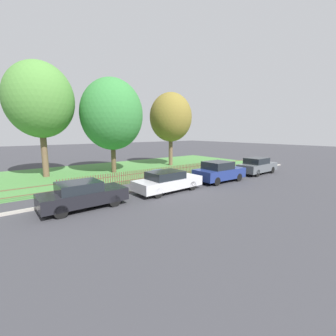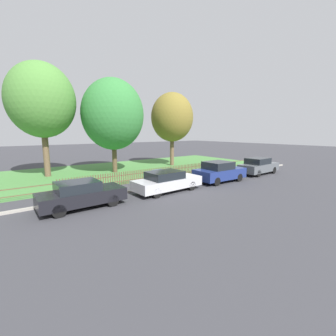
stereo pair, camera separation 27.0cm
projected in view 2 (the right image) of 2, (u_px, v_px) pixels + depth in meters
ground_plane at (168, 186)px, 15.54m from camera, size 120.00×120.00×0.00m
kerb_stone at (167, 185)px, 15.61m from camera, size 31.92×0.20×0.12m
grass_strip at (119, 170)px, 21.97m from camera, size 31.92×11.74×0.01m
park_fence at (151, 174)px, 17.26m from camera, size 31.92×0.05×0.92m
parked_car_silver_hatchback at (81, 194)px, 10.99m from camera, size 4.05×1.75×1.33m
parked_car_black_saloon at (167, 181)px, 14.00m from camera, size 4.51×1.84×1.30m
parked_car_navy_estate at (219, 172)px, 16.78m from camera, size 3.99×1.97×1.52m
parked_car_red_compact at (258, 166)px, 19.81m from camera, size 4.24×1.78×1.45m
covered_motorcycle at (157, 175)px, 15.98m from camera, size 1.89×0.84×1.07m
tree_nearest_kerb at (42, 101)px, 17.93m from camera, size 5.17×5.17×9.16m
tree_behind_motorcycle at (113, 115)px, 20.03m from camera, size 5.47×5.47×8.39m
tree_mid_park at (172, 117)px, 24.45m from camera, size 4.58×4.58×7.92m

